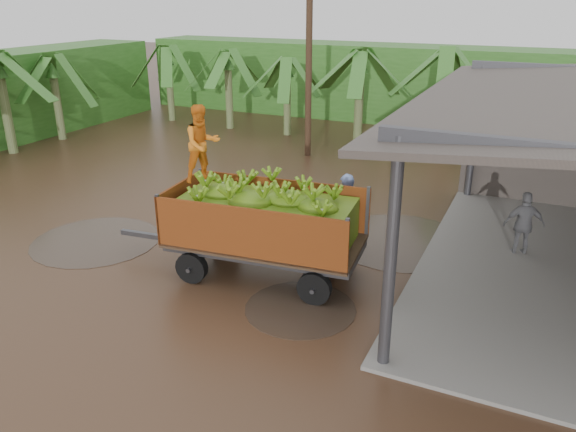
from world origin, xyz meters
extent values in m
plane|color=black|center=(0.00, 0.00, 0.00)|extent=(100.00, 100.00, 0.00)
cube|color=#2D661E|center=(-2.00, 16.00, 1.80)|extent=(22.00, 3.00, 3.60)
cube|color=#47474C|center=(-0.93, -1.85, 0.51)|extent=(1.67, 0.28, 0.11)
imported|color=orange|center=(0.38, -1.45, 2.82)|extent=(1.01, 1.06, 1.73)
imported|color=#6B83C2|center=(3.04, 0.69, 0.94)|extent=(0.80, 0.68, 1.88)
imported|color=slate|center=(7.09, 1.89, 0.81)|extent=(1.02, 0.67, 1.61)
cylinder|color=#47301E|center=(-1.11, 8.05, 3.78)|extent=(0.24, 0.24, 7.57)
camera|label=1|loc=(7.19, -11.59, 5.90)|focal=35.00mm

